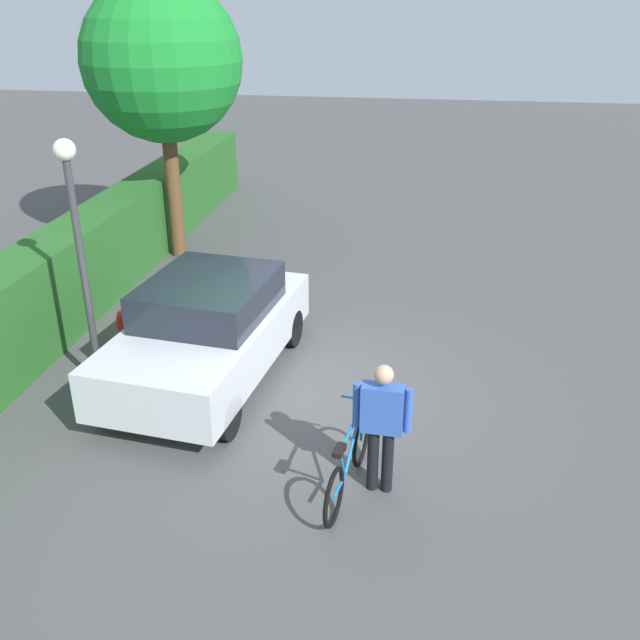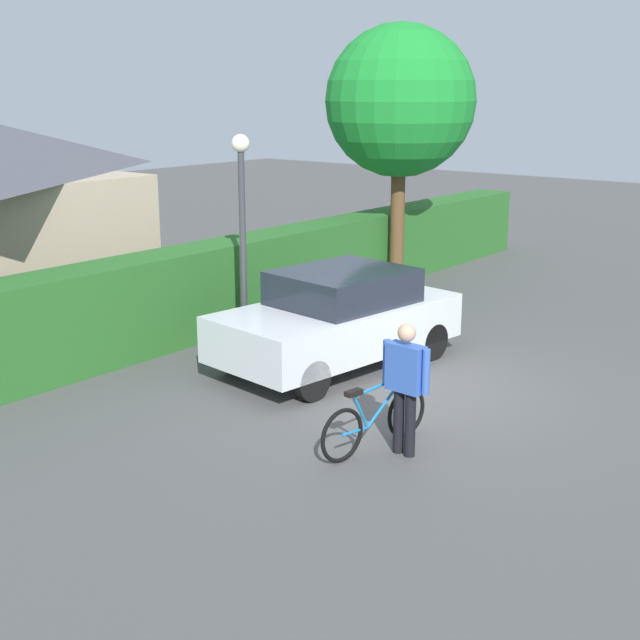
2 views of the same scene
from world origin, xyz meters
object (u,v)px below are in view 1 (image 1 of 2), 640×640
object	(u,v)px
bicycle	(348,464)
street_lamp	(77,231)
parked_car_near	(208,330)
tree_kerbside	(162,62)
fire_hydrant	(125,334)
person_rider	(382,420)

from	to	relation	value
bicycle	street_lamp	world-z (taller)	street_lamp
bicycle	street_lamp	bearing A→B (deg)	65.32
parked_car_near	tree_kerbside	distance (m)	6.29
parked_car_near	fire_hydrant	xyz separation A→B (m)	(0.34, 1.44, -0.36)
street_lamp	fire_hydrant	size ratio (longest dim) A/B	4.33
parked_car_near	person_rider	bearing A→B (deg)	-129.24
person_rider	tree_kerbside	xyz separation A→B (m)	(7.12, 4.89, 2.98)
bicycle	person_rider	size ratio (longest dim) A/B	1.09
person_rider	fire_hydrant	xyz separation A→B (m)	(2.50, 4.09, -0.51)
fire_hydrant	person_rider	bearing A→B (deg)	-121.44
bicycle	parked_car_near	bearing A→B (deg)	45.55
parked_car_near	street_lamp	size ratio (longest dim) A/B	1.17
person_rider	street_lamp	distance (m)	4.67
fire_hydrant	parked_car_near	bearing A→B (deg)	-103.26
tree_kerbside	fire_hydrant	bearing A→B (deg)	-170.19
parked_car_near	street_lamp	distance (m)	2.22
fire_hydrant	bicycle	bearing A→B (deg)	-124.73
person_rider	parked_car_near	bearing A→B (deg)	50.76
parked_car_near	bicycle	size ratio (longest dim) A/B	2.37
bicycle	fire_hydrant	bearing A→B (deg)	55.27
tree_kerbside	fire_hydrant	xyz separation A→B (m)	(-4.62, -0.80, -3.49)
tree_kerbside	street_lamp	bearing A→B (deg)	-172.20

